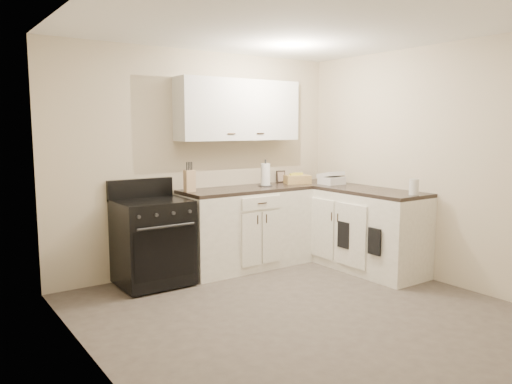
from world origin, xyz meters
TOP-DOWN VIEW (x-y plane):
  - floor at (0.00, 0.00)m, footprint 3.60×3.60m
  - ceiling at (0.00, 0.00)m, footprint 3.60×3.60m
  - wall_back at (0.00, 1.80)m, footprint 3.60×0.00m
  - wall_right at (1.80, 0.00)m, footprint 0.00×3.60m
  - wall_left at (-1.80, 0.00)m, footprint 0.00×3.60m
  - wall_front at (0.00, -1.80)m, footprint 3.60×0.00m
  - base_cabinets_back at (0.43, 1.50)m, footprint 1.55×0.60m
  - base_cabinets_right at (1.50, 0.85)m, footprint 0.60×1.90m
  - countertop_back at (0.43, 1.50)m, footprint 1.55×0.60m
  - countertop_right at (1.50, 0.85)m, footprint 0.60×1.90m
  - upper_cabinets at (0.43, 1.65)m, footprint 1.55×0.30m
  - stove at (-0.76, 1.48)m, footprint 0.72×0.62m
  - knife_block at (-0.27, 1.57)m, footprint 0.11×0.10m
  - paper_towel at (0.72, 1.52)m, footprint 0.13×0.13m
  - picture_frame at (1.12, 1.74)m, footprint 0.12×0.06m
  - wicker_basket at (1.21, 1.51)m, footprint 0.36×0.31m
  - countertop_grill at (1.50, 1.20)m, footprint 0.26×0.25m
  - glass_jar at (1.53, 0.00)m, footprint 0.12×0.12m
  - oven_mitt_near at (1.18, 0.20)m, footprint 0.02×0.16m
  - oven_mitt_far at (1.18, 0.65)m, footprint 0.02×0.17m

SIDE VIEW (x-z plane):
  - floor at x=0.00m, z-range 0.00..0.00m
  - oven_mitt_far at x=1.18m, z-range 0.29..0.59m
  - oven_mitt_near at x=1.18m, z-range 0.31..0.59m
  - base_cabinets_back at x=0.43m, z-range 0.00..0.90m
  - base_cabinets_right at x=1.50m, z-range 0.00..0.90m
  - stove at x=-0.76m, z-range 0.02..0.90m
  - countertop_back at x=0.43m, z-range 0.90..0.94m
  - countertop_right at x=1.50m, z-range 0.90..0.94m
  - countertop_grill at x=1.50m, z-range 0.94..1.03m
  - wicker_basket at x=1.21m, z-range 0.94..1.04m
  - picture_frame at x=1.12m, z-range 0.94..1.09m
  - glass_jar at x=1.53m, z-range 0.94..1.11m
  - knife_block at x=-0.27m, z-range 0.94..1.18m
  - paper_towel at x=0.72m, z-range 0.94..1.21m
  - wall_back at x=0.00m, z-range -0.55..3.05m
  - wall_right at x=1.80m, z-range -0.55..3.05m
  - wall_left at x=-1.80m, z-range -0.55..3.05m
  - wall_front at x=0.00m, z-range -0.55..3.05m
  - upper_cabinets at x=0.43m, z-range 1.49..2.19m
  - ceiling at x=0.00m, z-range 2.50..2.50m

